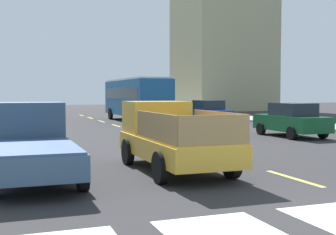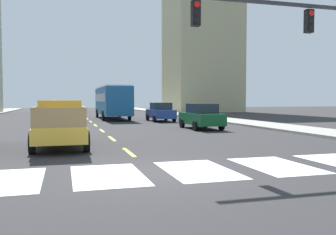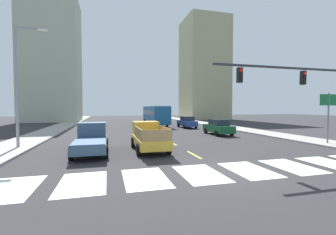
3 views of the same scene
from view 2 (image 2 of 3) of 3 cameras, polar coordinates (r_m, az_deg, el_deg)
ground_plane at (r=10.06m, az=-2.19°, el=-8.62°), size 160.00×160.00×0.00m
sidewalk_right at (r=31.29m, az=11.90°, el=-0.75°), size 3.34×110.00×0.15m
crosswalk_stripe_2 at (r=9.88m, az=-24.38°, el=-9.06°), size 1.84×3.05×0.01m
crosswalk_stripe_3 at (r=9.84m, az=-9.45°, el=-8.89°), size 1.84×3.05×0.01m
crosswalk_stripe_4 at (r=10.43m, az=4.65°, el=-8.19°), size 1.84×3.05×0.01m
crosswalk_stripe_5 at (r=11.56m, az=16.57°, el=-7.22°), size 1.84×3.05×0.01m
lane_dash_0 at (r=13.92m, az=-6.16°, el=-5.42°), size 0.16×2.40×0.01m
lane_dash_1 at (r=18.83m, az=-8.79°, el=-3.28°), size 0.16×2.40×0.01m
lane_dash_2 at (r=23.77m, az=-10.32°, el=-2.02°), size 0.16×2.40×0.01m
lane_dash_3 at (r=28.74m, az=-11.32°, el=-1.20°), size 0.16×2.40×0.01m
lane_dash_4 at (r=33.71m, az=-12.03°, el=-0.62°), size 0.16×2.40×0.01m
lane_dash_5 at (r=38.70m, az=-12.55°, el=-0.19°), size 0.16×2.40×0.01m
lane_dash_6 at (r=43.68m, az=-12.96°, el=0.14°), size 0.16×2.40×0.01m
lane_dash_7 at (r=48.67m, az=-13.28°, el=0.41°), size 0.16×2.40×0.01m
pickup_stakebed at (r=16.13m, az=-16.57°, el=-1.05°), size 2.18×5.20×1.96m
city_bus at (r=37.77m, az=-8.73°, el=2.73°), size 2.72×10.80×3.32m
sedan_near_right at (r=24.72m, az=5.22°, el=0.18°), size 2.02×4.40×1.72m
sedan_mid at (r=33.33m, az=-1.18°, el=0.88°), size 2.02×4.40×1.72m
tower_tall_centre at (r=62.43m, az=5.28°, el=13.22°), size 10.79×10.98×26.53m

